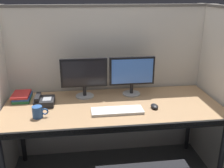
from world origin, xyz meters
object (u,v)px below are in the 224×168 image
object	(u,v)px
computer_mouse	(154,106)
coffee_mug	(38,112)
desk_phone	(44,101)
desk	(113,111)
monitor_right	(132,73)
book_stack	(22,97)
monitor_left	(84,75)
keyboard_main	(117,111)

from	to	relation	value
computer_mouse	coffee_mug	bearing A→B (deg)	-176.87
computer_mouse	desk_phone	bearing A→B (deg)	168.32
computer_mouse	desk_phone	xyz separation A→B (m)	(-0.95, 0.20, 0.02)
desk	monitor_right	size ratio (longest dim) A/B	4.42
book_stack	coffee_mug	size ratio (longest dim) A/B	1.73
desk_phone	monitor_right	bearing A→B (deg)	9.73
monitor_left	desk	bearing A→B (deg)	-44.94
monitor_left	coffee_mug	world-z (taller)	monitor_left
desk	keyboard_main	size ratio (longest dim) A/B	4.42
book_stack	coffee_mug	world-z (taller)	coffee_mug
desk_phone	book_stack	size ratio (longest dim) A/B	0.87
desk	book_stack	xyz separation A→B (m)	(-0.81, 0.23, 0.08)
desk	book_stack	size ratio (longest dim) A/B	8.70
monitor_right	coffee_mug	distance (m)	0.93
desk	monitor_left	bearing A→B (deg)	135.06
desk	computer_mouse	xyz separation A→B (m)	(0.35, -0.09, 0.07)
monitor_right	monitor_left	bearing A→B (deg)	-179.62
keyboard_main	desk_phone	distance (m)	0.66
monitor_right	desk_phone	world-z (taller)	monitor_right
desk	desk_phone	bearing A→B (deg)	170.45
monitor_left	book_stack	xyz separation A→B (m)	(-0.58, -0.01, -0.18)
computer_mouse	desk_phone	distance (m)	0.97
desk_phone	coffee_mug	distance (m)	0.25
monitor_right	desk_phone	bearing A→B (deg)	-170.27
monitor_left	book_stack	size ratio (longest dim) A/B	1.97
desk_phone	monitor_left	bearing A→B (deg)	20.64
monitor_left	keyboard_main	world-z (taller)	monitor_left
computer_mouse	coffee_mug	size ratio (longest dim) A/B	0.76
monitor_left	desk_phone	distance (m)	0.43
monitor_left	desk_phone	xyz separation A→B (m)	(-0.36, -0.14, -0.18)
book_stack	monitor_left	bearing A→B (deg)	0.63
monitor_left	computer_mouse	world-z (taller)	monitor_left
desk_phone	computer_mouse	bearing A→B (deg)	-11.68
monitor_left	computer_mouse	xyz separation A→B (m)	(0.59, -0.33, -0.20)
monitor_left	keyboard_main	bearing A→B (deg)	-55.09
monitor_left	book_stack	world-z (taller)	monitor_left
monitor_left	desk_phone	size ratio (longest dim) A/B	2.26
book_stack	coffee_mug	xyz separation A→B (m)	(0.20, -0.38, 0.01)
keyboard_main	coffee_mug	size ratio (longest dim) A/B	3.41
keyboard_main	coffee_mug	world-z (taller)	coffee_mug
monitor_left	keyboard_main	xyz separation A→B (m)	(0.26, -0.37, -0.20)
monitor_right	book_stack	size ratio (longest dim) A/B	1.97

